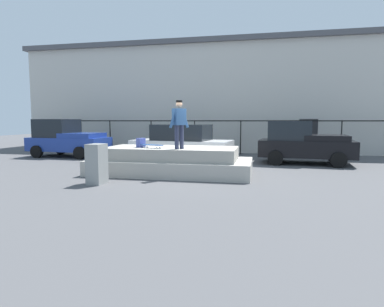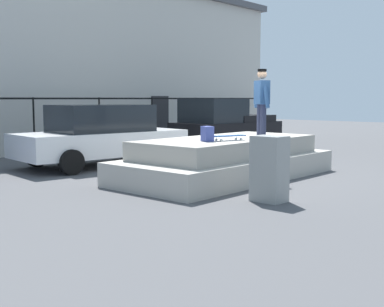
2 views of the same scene
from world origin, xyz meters
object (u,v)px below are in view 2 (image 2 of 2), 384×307
skateboarder (262,99)px  utility_box (269,169)px  skateboard (229,136)px  backpack (207,134)px  car_white_sedan_mid (101,135)px  car_black_pickup_far (224,125)px

skateboarder → utility_box: (-2.16, -1.62, -1.28)m
skateboard → utility_box: 2.18m
skateboarder → skateboard: bearing=170.0°
utility_box → skateboarder: bearing=38.7°
skateboard → backpack: bearing=156.0°
skateboard → skateboarder: bearing=-10.0°
car_white_sedan_mid → car_black_pickup_far: bearing=-0.7°
car_black_pickup_far → backpack: bearing=-145.2°
backpack → car_black_pickup_far: bearing=-30.2°
backpack → utility_box: backpack is taller
car_black_pickup_far → utility_box: bearing=-137.1°
skateboard → car_black_pickup_far: 7.09m
car_white_sedan_mid → utility_box: car_white_sedan_mid is taller
backpack → car_white_sedan_mid: car_white_sedan_mid is taller
skateboard → utility_box: bearing=-122.2°
skateboard → car_black_pickup_far: size_ratio=0.20×
backpack → car_black_pickup_far: 7.35m
skateboarder → skateboard: (-1.03, 0.18, -0.83)m
skateboarder → car_black_pickup_far: 6.51m
car_black_pickup_far → utility_box: 9.13m
skateboarder → car_white_sedan_mid: skateboarder is taller
car_white_sedan_mid → car_black_pickup_far: car_black_pickup_far is taller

